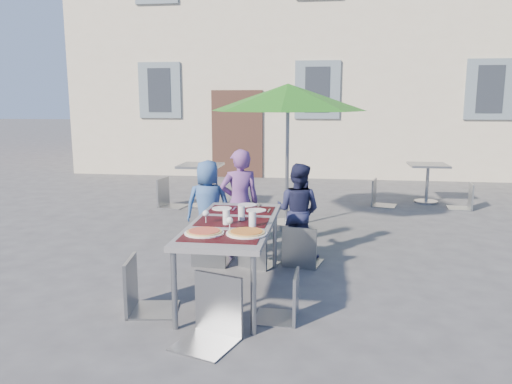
# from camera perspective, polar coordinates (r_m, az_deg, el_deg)

# --- Properties ---
(ground) EXTENTS (90.00, 90.00, 0.00)m
(ground) POSITION_cam_1_polar(r_m,az_deg,el_deg) (5.41, 4.92, -10.67)
(ground) COLOR #424244
(ground) RESTS_ON ground
(building) EXTENTS (13.60, 8.20, 11.10)m
(building) POSITION_cam_1_polar(r_m,az_deg,el_deg) (16.79, 7.52, 20.30)
(building) COLOR #BFB399
(building) RESTS_ON ground
(dining_table) EXTENTS (0.80, 1.85, 0.76)m
(dining_table) POSITION_cam_1_polar(r_m,az_deg,el_deg) (4.99, -2.73, -4.05)
(dining_table) COLOR #4D4E53
(dining_table) RESTS_ON ground
(pizza_near_left) EXTENTS (0.36, 0.36, 0.03)m
(pizza_near_left) POSITION_cam_1_polar(r_m,az_deg,el_deg) (4.55, -5.94, -4.57)
(pizza_near_left) COLOR white
(pizza_near_left) RESTS_ON dining_table
(pizza_near_right) EXTENTS (0.37, 0.37, 0.03)m
(pizza_near_right) POSITION_cam_1_polar(r_m,az_deg,el_deg) (4.51, -1.09, -4.66)
(pizza_near_right) COLOR white
(pizza_near_right) RESTS_ON dining_table
(glassware) EXTENTS (0.54, 0.48, 0.15)m
(glassware) POSITION_cam_1_polar(r_m,az_deg,el_deg) (4.86, -2.36, -2.83)
(glassware) COLOR silver
(glassware) RESTS_ON dining_table
(place_settings) EXTENTS (0.65, 0.49, 0.01)m
(place_settings) POSITION_cam_1_polar(r_m,az_deg,el_deg) (5.58, -1.61, -1.81)
(place_settings) COLOR white
(place_settings) RESTS_ON dining_table
(child_0) EXTENTS (0.62, 0.43, 1.20)m
(child_0) POSITION_cam_1_polar(r_m,az_deg,el_deg) (6.48, -5.49, -1.60)
(child_0) COLOR #33568E
(child_0) RESTS_ON ground
(child_1) EXTENTS (0.58, 0.48, 1.35)m
(child_1) POSITION_cam_1_polar(r_m,az_deg,el_deg) (6.25, -1.86, -1.26)
(child_1) COLOR #6A3E7F
(child_1) RESTS_ON ground
(child_2) EXTENTS (0.66, 0.51, 1.19)m
(child_2) POSITION_cam_1_polar(r_m,az_deg,el_deg) (6.21, 4.81, -2.16)
(child_2) COLOR #1C1F3D
(child_2) RESTS_ON ground
(chair_0) EXTENTS (0.44, 0.44, 0.94)m
(chair_0) POSITION_cam_1_polar(r_m,az_deg,el_deg) (5.91, -5.28, -3.23)
(chair_0) COLOR gray
(chair_0) RESTS_ON ground
(chair_1) EXTENTS (0.49, 0.50, 0.85)m
(chair_1) POSITION_cam_1_polar(r_m,az_deg,el_deg) (5.84, 0.05, -3.93)
(chair_1) COLOR gray
(chair_1) RESTS_ON ground
(chair_2) EXTENTS (0.50, 0.50, 0.94)m
(chair_2) POSITION_cam_1_polar(r_m,az_deg,el_deg) (5.88, 5.25, -3.33)
(chair_2) COLOR gray
(chair_2) RESTS_ON ground
(chair_3) EXTENTS (0.49, 0.49, 0.97)m
(chair_3) POSITION_cam_1_polar(r_m,az_deg,el_deg) (4.72, -13.08, -6.74)
(chair_3) COLOR gray
(chair_3) RESTS_ON ground
(chair_4) EXTENTS (0.38, 0.38, 0.84)m
(chair_4) POSITION_cam_1_polar(r_m,az_deg,el_deg) (4.47, 3.47, -8.64)
(chair_4) COLOR #94989F
(chair_4) RESTS_ON ground
(chair_5) EXTENTS (0.57, 0.57, 1.01)m
(chair_5) POSITION_cam_1_polar(r_m,az_deg,el_deg) (4.07, -5.14, -8.93)
(chair_5) COLOR gray
(chair_5) RESTS_ON ground
(patio_umbrella) EXTENTS (2.33, 2.33, 2.19)m
(patio_umbrella) POSITION_cam_1_polar(r_m,az_deg,el_deg) (7.54, 3.67, 10.59)
(patio_umbrella) COLOR #9B9CA2
(patio_umbrella) RESTS_ON ground
(cafe_table_0) EXTENTS (0.74, 0.74, 0.80)m
(cafe_table_0) POSITION_cam_1_polar(r_m,az_deg,el_deg) (9.18, -6.34, 1.72)
(cafe_table_0) COLOR #9B9CA2
(cafe_table_0) RESTS_ON ground
(bg_chair_l_0) EXTENTS (0.52, 0.51, 1.01)m
(bg_chair_l_0) POSITION_cam_1_polar(r_m,az_deg,el_deg) (9.33, -10.08, 1.94)
(bg_chair_l_0) COLOR gray
(bg_chair_l_0) RESTS_ON ground
(bg_chair_r_0) EXTENTS (0.40, 0.39, 0.87)m
(bg_chair_r_0) POSITION_cam_1_polar(r_m,az_deg,el_deg) (8.72, -1.06, 0.91)
(bg_chair_r_0) COLOR gray
(bg_chair_r_0) RESTS_ON ground
(cafe_table_1) EXTENTS (0.70, 0.70, 0.75)m
(cafe_table_1) POSITION_cam_1_polar(r_m,az_deg,el_deg) (10.08, 19.02, 1.72)
(cafe_table_1) COLOR #9B9CA2
(cafe_table_1) RESTS_ON ground
(bg_chair_l_1) EXTENTS (0.51, 0.51, 0.94)m
(bg_chair_l_1) POSITION_cam_1_polar(r_m,az_deg,el_deg) (9.54, 14.00, 1.72)
(bg_chair_l_1) COLOR gray
(bg_chair_l_1) RESTS_ON ground
(bg_chair_r_1) EXTENTS (0.44, 0.43, 0.90)m
(bg_chair_r_1) POSITION_cam_1_polar(r_m,az_deg,el_deg) (9.75, 22.92, 1.21)
(bg_chair_r_1) COLOR #8F969A
(bg_chair_r_1) RESTS_ON ground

